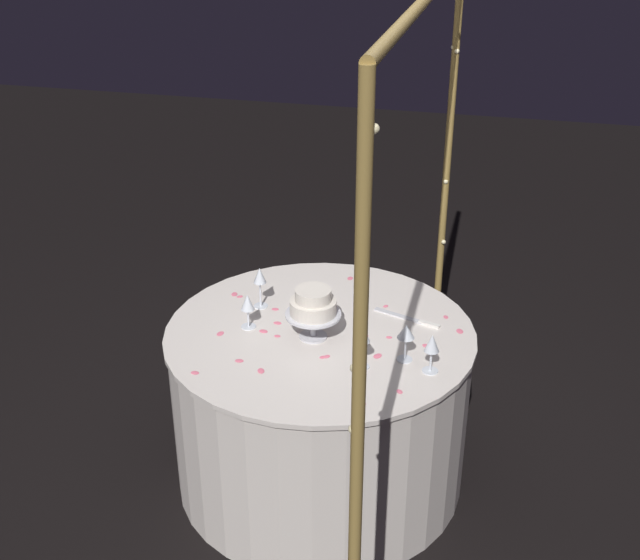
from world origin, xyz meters
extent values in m
plane|color=black|center=(0.00, 0.00, 0.00)|extent=(12.00, 12.00, 0.00)
cylinder|color=olive|center=(-1.08, 0.37, 1.01)|extent=(0.04, 0.04, 2.03)
cylinder|color=olive|center=(1.08, 0.37, 1.01)|extent=(0.04, 0.04, 2.03)
sphere|color=#F9EAB2|center=(-1.07, 0.37, 1.01)|extent=(0.02, 0.02, 0.02)
sphere|color=#F9EAB2|center=(1.07, 0.35, 1.28)|extent=(0.02, 0.02, 0.02)
sphere|color=#F9EAB2|center=(-1.09, 0.35, 0.36)|extent=(0.02, 0.02, 0.02)
sphere|color=#F9EAB2|center=(1.08, 0.35, 1.11)|extent=(0.02, 0.02, 0.02)
sphere|color=#F9EAB2|center=(-1.07, 0.37, 1.64)|extent=(0.02, 0.02, 0.02)
sphere|color=#F9EAB2|center=(1.07, 0.38, 1.89)|extent=(0.02, 0.02, 0.02)
sphere|color=#F9EAB2|center=(0.24, 0.36, 2.03)|extent=(0.02, 0.02, 0.02)
sphere|color=#F9EAB2|center=(-1.07, 0.38, 0.69)|extent=(0.02, 0.02, 0.02)
sphere|color=#F9EAB2|center=(0.76, 0.37, 2.03)|extent=(0.02, 0.02, 0.02)
sphere|color=#F9EAB2|center=(-1.08, 0.36, 1.65)|extent=(0.02, 0.02, 0.02)
cylinder|color=silver|center=(0.00, 0.00, 0.35)|extent=(1.22, 1.22, 0.71)
cylinder|color=silver|center=(0.00, 0.00, 0.72)|extent=(1.25, 1.25, 0.02)
cylinder|color=silver|center=(0.05, -0.01, 0.73)|extent=(0.11, 0.11, 0.01)
cylinder|color=silver|center=(0.05, -0.01, 0.78)|extent=(0.02, 0.02, 0.09)
cylinder|color=silver|center=(0.05, -0.01, 0.83)|extent=(0.22, 0.22, 0.01)
cylinder|color=silver|center=(0.05, -0.01, 0.87)|extent=(0.18, 0.18, 0.06)
cylinder|color=silver|center=(0.05, -0.01, 0.92)|extent=(0.14, 0.14, 0.05)
cylinder|color=silver|center=(-0.14, -0.29, 0.73)|extent=(0.06, 0.06, 0.00)
cylinder|color=silver|center=(-0.14, -0.29, 0.79)|extent=(0.01, 0.01, 0.11)
cone|color=silver|center=(-0.14, -0.29, 0.88)|extent=(0.05, 0.05, 0.07)
cylinder|color=silver|center=(0.22, 0.21, 0.73)|extent=(0.06, 0.06, 0.00)
cylinder|color=silver|center=(0.22, 0.21, 0.79)|extent=(0.01, 0.01, 0.11)
cone|color=silver|center=(0.22, 0.21, 0.87)|extent=(0.06, 0.06, 0.06)
cylinder|color=silver|center=(0.04, -0.29, 0.73)|extent=(0.06, 0.06, 0.00)
cylinder|color=silver|center=(0.04, -0.29, 0.77)|extent=(0.01, 0.01, 0.08)
cone|color=silver|center=(0.04, -0.29, 0.84)|extent=(0.05, 0.05, 0.07)
cylinder|color=silver|center=(0.13, 0.36, 0.73)|extent=(0.06, 0.06, 0.00)
cylinder|color=silver|center=(0.13, 0.36, 0.78)|extent=(0.01, 0.01, 0.09)
cone|color=silver|center=(0.13, 0.36, 0.85)|extent=(0.07, 0.07, 0.05)
cylinder|color=silver|center=(0.19, 0.46, 0.73)|extent=(0.06, 0.06, 0.00)
cylinder|color=silver|center=(0.19, 0.46, 0.77)|extent=(0.01, 0.01, 0.08)
cone|color=silver|center=(0.19, 0.46, 0.85)|extent=(0.06, 0.06, 0.07)
cube|color=silver|center=(-0.19, 0.29, 0.73)|extent=(0.09, 0.22, 0.01)
cube|color=white|center=(-0.15, 0.42, 0.73)|extent=(0.05, 0.09, 0.01)
ellipsoid|color=#EA6B84|center=(-0.19, -0.41, 0.73)|extent=(0.03, 0.03, 0.00)
ellipsoid|color=#EA6B84|center=(-0.26, 0.22, 0.73)|extent=(0.03, 0.03, 0.00)
ellipsoid|color=#EA6B84|center=(0.13, 0.26, 0.73)|extent=(0.05, 0.04, 0.00)
ellipsoid|color=#EA6B84|center=(0.44, 0.26, 0.73)|extent=(0.03, 0.03, 0.00)
ellipsoid|color=#EA6B84|center=(0.29, -0.24, 0.73)|extent=(0.03, 0.03, 0.00)
ellipsoid|color=#EA6B84|center=(-0.48, 0.02, 0.73)|extent=(0.04, 0.03, 0.00)
ellipsoid|color=#EA6B84|center=(0.12, -0.38, 0.73)|extent=(0.04, 0.03, 0.00)
ellipsoid|color=#EA6B84|center=(0.00, 0.19, 0.73)|extent=(0.03, 0.02, 0.00)
ellipsoid|color=#EA6B84|center=(0.06, -0.22, 0.73)|extent=(0.03, 0.04, 0.00)
ellipsoid|color=#EA6B84|center=(0.34, -0.14, 0.73)|extent=(0.04, 0.04, 0.00)
ellipsoid|color=#EA6B84|center=(-0.21, -0.43, 0.73)|extent=(0.04, 0.03, 0.00)
ellipsoid|color=#EA6B84|center=(-0.23, 0.48, 0.73)|extent=(0.03, 0.03, 0.00)
ellipsoid|color=#EA6B84|center=(-0.01, -0.18, 0.73)|extent=(0.03, 0.04, 0.00)
ellipsoid|color=#EA6B84|center=(-0.12, -0.22, 0.73)|extent=(0.02, 0.03, 0.00)
ellipsoid|color=#EA6B84|center=(0.18, 0.07, 0.73)|extent=(0.03, 0.03, 0.00)
ellipsoid|color=#EA6B84|center=(-0.01, 0.28, 0.73)|extent=(0.02, 0.03, 0.00)
ellipsoid|color=#EA6B84|center=(0.02, 0.43, 0.73)|extent=(0.04, 0.05, 0.00)
ellipsoid|color=#EA6B84|center=(0.41, -0.37, 0.73)|extent=(0.02, 0.03, 0.00)
ellipsoid|color=#EA6B84|center=(0.19, 0.06, 0.73)|extent=(0.03, 0.03, 0.00)
ellipsoid|color=#EA6B84|center=(-0.13, 0.54, 0.73)|extent=(0.05, 0.04, 0.00)
ellipsoid|color=#EA6B84|center=(0.34, 0.38, 0.73)|extent=(0.03, 0.03, 0.00)
ellipsoid|color=#EA6B84|center=(0.08, -0.15, 0.73)|extent=(0.02, 0.03, 0.00)
camera|label=1|loc=(2.71, 0.67, 2.38)|focal=45.49mm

